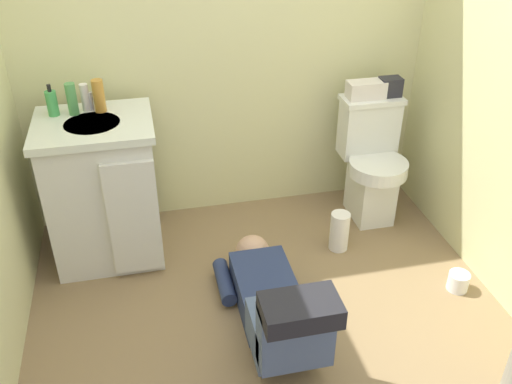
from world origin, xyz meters
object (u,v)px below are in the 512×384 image
Objects in this scene: toilet at (371,162)px; bottle_white at (85,98)px; toiletry_bag at (390,87)px; tissue_box at (366,90)px; toilet_paper_roll at (458,281)px; bottle_green at (72,99)px; paper_towel_roll at (339,231)px; bottle_amber at (99,96)px; person_plumber at (275,304)px; soap_dispenser at (52,103)px; faucet at (91,101)px; vanity_cabinet at (104,190)px.

bottle_white is at bearing 177.02° from toilet.
bottle_white is (-1.71, -0.01, 0.09)m from toiletry_bag.
toilet_paper_roll is (0.24, -0.89, -0.75)m from tissue_box.
bottle_green is 1.62m from paper_towel_roll.
bottle_amber is at bearing 177.79° from toilet.
soap_dispenser reaches higher than person_plumber.
bottle_white is at bearing 174.04° from faucet.
tissue_box is 1.50m from bottle_amber.
faucet reaches higher than vanity_cabinet.
toiletry_bag is 0.90m from paper_towel_roll.
toiletry_bag reaches higher than person_plumber.
toilet_paper_roll is (1.73, -0.86, -0.86)m from bottle_amber.
bottle_amber is (0.13, 0.01, 0.00)m from bottle_green.
toilet is at bearing 103.72° from toilet_paper_roll.
soap_dispenser reaches higher than vanity_cabinet.
vanity_cabinet is 6.61× the size of toiletry_bag.
toilet is 6.05× the size of toiletry_bag.
vanity_cabinet is at bearing -174.73° from toiletry_bag.
person_plumber is at bearing -133.10° from paper_towel_roll.
person_plumber is 8.59× the size of toiletry_bag.
soap_dispenser is at bearing 165.51° from paper_towel_roll.
person_plumber is 6.20× the size of bottle_amber.
bottle_white is at bearing 162.88° from paper_towel_roll.
vanity_cabinet is 0.50m from bottle_white.
faucet is 1.54m from tissue_box.
vanity_cabinet is at bearing 132.73° from person_plumber.
tissue_box is (1.53, 0.16, 0.38)m from vanity_cabinet.
person_plumber is (-0.83, -0.88, -0.19)m from toilet.
soap_dispenser is (-0.19, -0.02, 0.02)m from faucet.
toiletry_bag is at bearing 45.35° from paper_towel_roll.
tissue_box is 1.28× the size of bottle_amber.
bottle_amber is 1.52m from paper_towel_roll.
bottle_amber reaches higher than soap_dispenser.
toilet_paper_roll is (1.97, -0.86, -0.84)m from soap_dispenser.
soap_dispenser reaches higher than faucet.
person_plumber is 1.39m from bottle_amber.
tissue_box is at bearing 51.23° from person_plumber.
bottle_white is 2.18m from toilet_paper_roll.
vanity_cabinet is 0.77× the size of person_plumber.
soap_dispenser is (-0.95, 0.94, 0.71)m from person_plumber.
faucet is 0.60× the size of soap_dispenser.
paper_towel_roll is (-0.30, -0.32, -0.25)m from toilet.
bottle_amber is at bearing -25.72° from faucet.
toiletry_bag is 0.52× the size of paper_towel_roll.
vanity_cabinet is at bearing -88.69° from faucet.
toiletry_bag reaches higher than toilet_paper_roll.
toilet is 3.17× the size of paper_towel_roll.
faucet reaches higher than toilet.
bottle_white is (0.06, 0.03, -0.01)m from bottle_green.
person_plumber is at bearing -51.79° from faucet.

